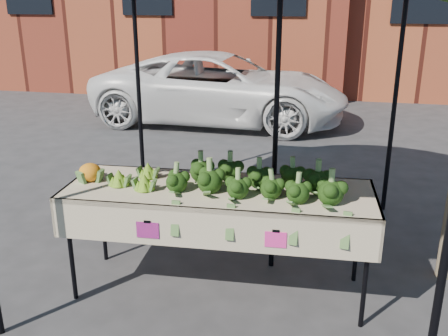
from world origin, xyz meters
TOP-DOWN VIEW (x-y plane):
  - ground at (0.00, 0.00)m, footprint 90.00×90.00m
  - table at (-0.06, 0.14)m, footprint 2.44×0.92m
  - canopy at (-0.04, 0.69)m, footprint 3.16×3.16m
  - broccoli_heap at (0.21, 0.16)m, footprint 1.35×0.55m
  - romanesco_cluster at (-0.73, 0.12)m, footprint 0.41×0.45m
  - cauliflower_pair at (-1.11, 0.09)m, footprint 0.18×0.18m

SIDE VIEW (x-z plane):
  - ground at x=0.00m, z-range 0.00..0.00m
  - table at x=-0.06m, z-range 0.00..0.90m
  - cauliflower_pair at x=-1.11m, z-range 0.90..1.06m
  - romanesco_cluster at x=-0.73m, z-range 0.90..1.08m
  - broccoli_heap at x=0.21m, z-range 0.90..1.13m
  - canopy at x=-0.04m, z-range 0.00..2.74m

